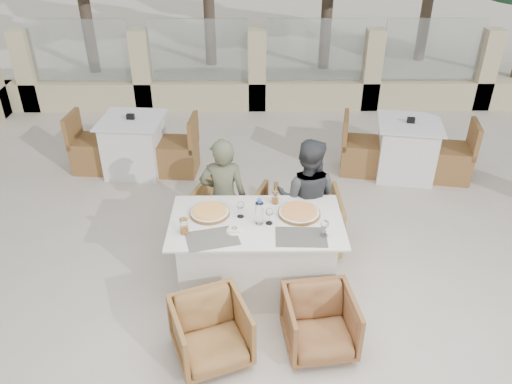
{
  "coord_description": "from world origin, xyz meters",
  "views": [
    {
      "loc": [
        -0.11,
        -3.71,
        3.37
      ],
      "look_at": [
        -0.07,
        0.38,
        0.9
      ],
      "focal_mm": 35.0,
      "sensor_mm": 36.0,
      "label": 1
    }
  ],
  "objects_px": {
    "armchair_near_right": "(320,323)",
    "bg_table_b": "(406,149)",
    "pizza_left": "(210,212)",
    "bg_table_a": "(134,145)",
    "wine_glass_corner": "(324,227)",
    "diner_right": "(307,198)",
    "pizza_right": "(299,212)",
    "beer_glass_right": "(275,197)",
    "beer_glass_left": "(184,226)",
    "armchair_near_left": "(211,332)",
    "wine_glass_centre": "(240,208)",
    "diner_left": "(224,198)",
    "water_bottle": "(259,211)",
    "olive_dish": "(235,229)",
    "wine_glass_near": "(269,215)",
    "armchair_far_left": "(229,213)",
    "dining_table": "(256,254)",
    "armchair_far_right": "(307,221)"
  },
  "relations": [
    {
      "from": "beer_glass_left",
      "to": "armchair_near_right",
      "type": "distance_m",
      "value": 1.43
    },
    {
      "from": "pizza_left",
      "to": "bg_table_b",
      "type": "xyz_separation_m",
      "value": [
        2.49,
        2.14,
        -0.41
      ]
    },
    {
      "from": "armchair_near_left",
      "to": "diner_right",
      "type": "relative_size",
      "value": 0.45
    },
    {
      "from": "wine_glass_near",
      "to": "bg_table_b",
      "type": "bearing_deg",
      "value": 49.9
    },
    {
      "from": "armchair_far_left",
      "to": "diner_left",
      "type": "bearing_deg",
      "value": 100.35
    },
    {
      "from": "water_bottle",
      "to": "olive_dish",
      "type": "height_order",
      "value": "water_bottle"
    },
    {
      "from": "pizza_left",
      "to": "armchair_far_left",
      "type": "relative_size",
      "value": 0.52
    },
    {
      "from": "olive_dish",
      "to": "armchair_near_left",
      "type": "distance_m",
      "value": 0.91
    },
    {
      "from": "wine_glass_centre",
      "to": "pizza_left",
      "type": "bearing_deg",
      "value": 171.19
    },
    {
      "from": "dining_table",
      "to": "bg_table_b",
      "type": "relative_size",
      "value": 0.98
    },
    {
      "from": "wine_glass_centre",
      "to": "pizza_right",
      "type": "bearing_deg",
      "value": 3.23
    },
    {
      "from": "armchair_far_left",
      "to": "armchair_near_left",
      "type": "xyz_separation_m",
      "value": [
        -0.09,
        -1.69,
        -0.05
      ]
    },
    {
      "from": "diner_right",
      "to": "wine_glass_centre",
      "type": "bearing_deg",
      "value": 50.89
    },
    {
      "from": "wine_glass_corner",
      "to": "armchair_far_left",
      "type": "relative_size",
      "value": 0.26
    },
    {
      "from": "pizza_right",
      "to": "wine_glass_near",
      "type": "xyz_separation_m",
      "value": [
        -0.29,
        -0.14,
        0.07
      ]
    },
    {
      "from": "water_bottle",
      "to": "armchair_near_right",
      "type": "xyz_separation_m",
      "value": [
        0.5,
        -0.75,
        -0.63
      ]
    },
    {
      "from": "pizza_right",
      "to": "beer_glass_right",
      "type": "height_order",
      "value": "beer_glass_right"
    },
    {
      "from": "beer_glass_left",
      "to": "bg_table_a",
      "type": "xyz_separation_m",
      "value": [
        -1.01,
        2.6,
        -0.46
      ]
    },
    {
      "from": "beer_glass_right",
      "to": "water_bottle",
      "type": "bearing_deg",
      "value": -114.84
    },
    {
      "from": "water_bottle",
      "to": "wine_glass_centre",
      "type": "height_order",
      "value": "water_bottle"
    },
    {
      "from": "beer_glass_right",
      "to": "armchair_far_right",
      "type": "xyz_separation_m",
      "value": [
        0.37,
        0.34,
        -0.51
      ]
    },
    {
      "from": "beer_glass_left",
      "to": "diner_right",
      "type": "height_order",
      "value": "diner_right"
    },
    {
      "from": "pizza_left",
      "to": "wine_glass_near",
      "type": "distance_m",
      "value": 0.58
    },
    {
      "from": "olive_dish",
      "to": "armchair_near_right",
      "type": "height_order",
      "value": "olive_dish"
    },
    {
      "from": "beer_glass_left",
      "to": "wine_glass_centre",
      "type": "bearing_deg",
      "value": 27.24
    },
    {
      "from": "armchair_near_right",
      "to": "bg_table_b",
      "type": "xyz_separation_m",
      "value": [
        1.53,
        3.04,
        0.12
      ]
    },
    {
      "from": "wine_glass_corner",
      "to": "diner_left",
      "type": "height_order",
      "value": "diner_left"
    },
    {
      "from": "pizza_right",
      "to": "diner_left",
      "type": "height_order",
      "value": "diner_left"
    },
    {
      "from": "pizza_right",
      "to": "olive_dish",
      "type": "relative_size",
      "value": 3.6
    },
    {
      "from": "beer_glass_left",
      "to": "diner_left",
      "type": "bearing_deg",
      "value": 68.07
    },
    {
      "from": "pizza_left",
      "to": "wine_glass_corner",
      "type": "bearing_deg",
      "value": -18.93
    },
    {
      "from": "pizza_right",
      "to": "wine_glass_near",
      "type": "relative_size",
      "value": 2.15
    },
    {
      "from": "bg_table_a",
      "to": "diner_left",
      "type": "bearing_deg",
      "value": -49.62
    },
    {
      "from": "armchair_far_left",
      "to": "armchair_near_right",
      "type": "height_order",
      "value": "armchair_far_left"
    },
    {
      "from": "dining_table",
      "to": "bg_table_b",
      "type": "xyz_separation_m",
      "value": [
        2.05,
        2.26,
        0.0
      ]
    },
    {
      "from": "pizza_left",
      "to": "bg_table_a",
      "type": "height_order",
      "value": "pizza_left"
    },
    {
      "from": "pizza_left",
      "to": "wine_glass_corner",
      "type": "distance_m",
      "value": 1.09
    },
    {
      "from": "pizza_left",
      "to": "bg_table_a",
      "type": "xyz_separation_m",
      "value": [
        -1.21,
        2.3,
        -0.41
      ]
    },
    {
      "from": "beer_glass_right",
      "to": "bg_table_b",
      "type": "bearing_deg",
      "value": 46.29
    },
    {
      "from": "wine_glass_near",
      "to": "diner_left",
      "type": "relative_size",
      "value": 0.14
    },
    {
      "from": "water_bottle",
      "to": "wine_glass_near",
      "type": "height_order",
      "value": "water_bottle"
    },
    {
      "from": "beer_glass_left",
      "to": "armchair_near_left",
      "type": "xyz_separation_m",
      "value": [
        0.26,
        -0.7,
        -0.57
      ]
    },
    {
      "from": "dining_table",
      "to": "pizza_left",
      "type": "bearing_deg",
      "value": 165.17
    },
    {
      "from": "pizza_left",
      "to": "beer_glass_left",
      "type": "distance_m",
      "value": 0.36
    },
    {
      "from": "dining_table",
      "to": "pizza_right",
      "type": "xyz_separation_m",
      "value": [
        0.4,
        0.1,
        0.41
      ]
    },
    {
      "from": "olive_dish",
      "to": "armchair_far_right",
      "type": "relative_size",
      "value": 0.15
    },
    {
      "from": "pizza_right",
      "to": "diner_left",
      "type": "relative_size",
      "value": 0.3
    },
    {
      "from": "wine_glass_corner",
      "to": "diner_right",
      "type": "bearing_deg",
      "value": 94.83
    },
    {
      "from": "beer_glass_left",
      "to": "wine_glass_near",
      "type": "bearing_deg",
      "value": 10.66
    },
    {
      "from": "beer_glass_left",
      "to": "armchair_far_left",
      "type": "height_order",
      "value": "beer_glass_left"
    }
  ]
}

